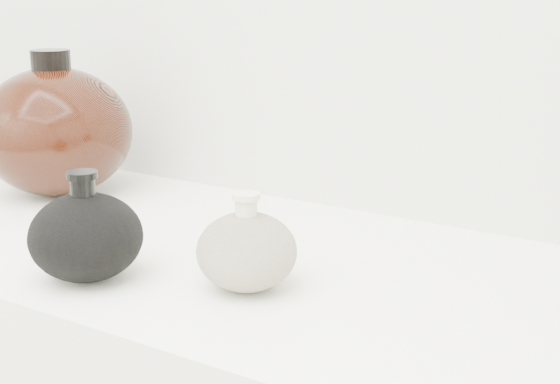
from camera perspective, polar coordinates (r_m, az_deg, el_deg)
The scene contains 3 objects.
black_gourd_vase at distance 0.91m, azimuth -14.00°, elevation -3.14°, with size 0.16×0.16×0.13m.
cream_gourd_vase at distance 0.85m, azimuth -2.45°, elevation -4.30°, with size 0.12×0.12×0.11m.
left_round_pot at distance 1.27m, azimuth -16.06°, elevation 4.32°, with size 0.27×0.27×0.23m.
Camera 1 is at (0.50, 0.20, 1.23)m, focal length 50.00 mm.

